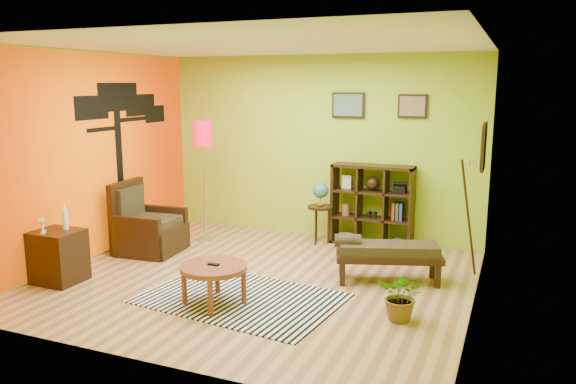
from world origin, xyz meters
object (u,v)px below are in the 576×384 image
at_px(coffee_table, 214,271).
at_px(floor_lamp, 203,145).
at_px(bench, 386,252).
at_px(potted_plant, 402,301).
at_px(side_cabinet, 58,256).
at_px(cube_shelf, 373,205).
at_px(globe_table, 320,197).
at_px(armchair, 147,230).

relative_size(coffee_table, floor_lamp, 0.40).
xyz_separation_m(coffee_table, bench, (1.56, 1.42, -0.01)).
bearing_deg(potted_plant, side_cabinet, -173.74).
height_order(floor_lamp, cube_shelf, floor_lamp).
height_order(globe_table, potted_plant, globe_table).
relative_size(coffee_table, globe_table, 0.78).
height_order(coffee_table, armchair, armchair).
xyz_separation_m(armchair, cube_shelf, (2.90, 1.56, 0.29)).
xyz_separation_m(coffee_table, side_cabinet, (-2.09, -0.08, -0.06)).
relative_size(coffee_table, potted_plant, 1.38).
distance_m(coffee_table, armchair, 2.33).
xyz_separation_m(floor_lamp, potted_plant, (3.37, -1.82, -1.27)).
distance_m(side_cabinet, bench, 3.95).
bearing_deg(floor_lamp, bench, -14.41).
xyz_separation_m(armchair, floor_lamp, (0.48, 0.81, 1.17)).
height_order(floor_lamp, potted_plant, floor_lamp).
bearing_deg(coffee_table, floor_lamp, 122.69).
bearing_deg(globe_table, armchair, -148.15).
relative_size(floor_lamp, cube_shelf, 1.52).
bearing_deg(potted_plant, armchair, 165.30).
bearing_deg(globe_table, cube_shelf, 16.36).
relative_size(armchair, bench, 0.76).
bearing_deg(bench, cube_shelf, 109.63).
bearing_deg(floor_lamp, coffee_table, -57.31).
relative_size(armchair, side_cabinet, 1.06).
bearing_deg(cube_shelf, globe_table, -163.64).
xyz_separation_m(floor_lamp, cube_shelf, (2.42, 0.75, -0.87)).
relative_size(coffee_table, cube_shelf, 0.61).
xyz_separation_m(armchair, potted_plant, (3.85, -1.01, -0.10)).
bearing_deg(potted_plant, floor_lamp, 151.59).
height_order(floor_lamp, bench, floor_lamp).
distance_m(globe_table, potted_plant, 2.94).
bearing_deg(bench, armchair, -179.13).
distance_m(floor_lamp, bench, 3.25).
bearing_deg(bench, coffee_table, -137.59).
distance_m(coffee_table, cube_shelf, 3.11).
bearing_deg(cube_shelf, armchair, -151.77).
bearing_deg(coffee_table, globe_table, 84.22).
bearing_deg(bench, side_cabinet, -157.56).
distance_m(floor_lamp, cube_shelf, 2.68).
xyz_separation_m(globe_table, cube_shelf, (0.75, 0.22, -0.11)).
distance_m(armchair, globe_table, 2.57).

